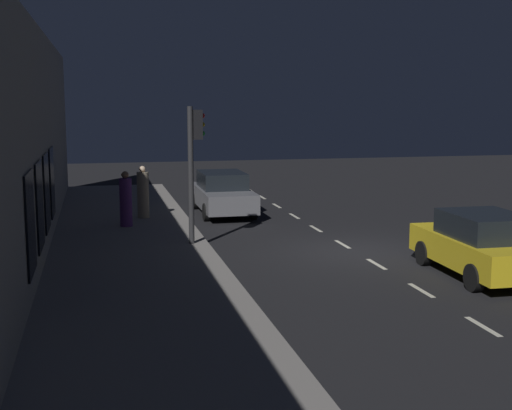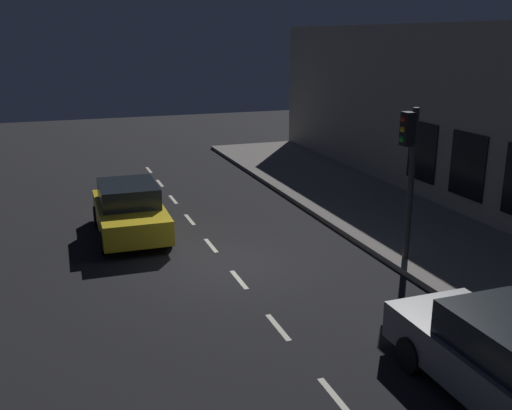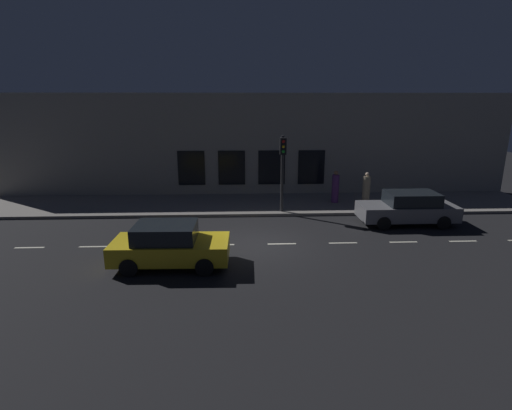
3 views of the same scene
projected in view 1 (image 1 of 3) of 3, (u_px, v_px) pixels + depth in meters
name	position (u px, v px, depth m)	size (l,w,h in m)	color
ground_plane	(355.00, 251.00, 19.80)	(60.00, 60.00, 0.00)	black
sidewalk	(133.00, 260.00, 18.40)	(4.50, 32.00, 0.15)	gray
building_facade	(27.00, 147.00, 17.38)	(0.65, 32.00, 6.24)	gray
lane_centre_line	(343.00, 244.00, 20.77)	(0.12, 27.20, 0.01)	beige
traffic_light	(194.00, 153.00, 19.81)	(0.50, 0.32, 3.96)	#2D2D30
parked_car_0	(223.00, 193.00, 26.23)	(1.94, 4.57, 1.58)	slate
parked_car_1	(482.00, 244.00, 16.95)	(2.05, 4.21, 1.58)	gold
pedestrian_0	(126.00, 201.00, 22.80)	(0.57, 0.57, 1.83)	#5B2D70
pedestrian_1	(143.00, 194.00, 24.46)	(0.48, 0.48, 1.84)	gray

